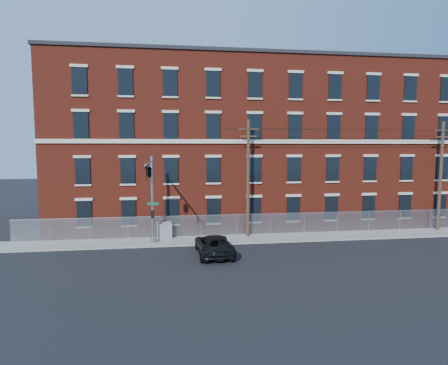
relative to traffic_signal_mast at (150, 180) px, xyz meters
The scene contains 10 objects.
ground 8.35m from the traffic_signal_mast, 19.98° to the right, with size 140.00×140.00×0.00m, color black.
sidewalk 18.98m from the traffic_signal_mast, ahead, with size 65.00×3.00×0.12m, color #999691.
mill_building 21.67m from the traffic_signal_mast, 33.14° to the left, with size 55.30×14.32×16.30m.
chain_link_fence 18.97m from the traffic_signal_mast, 12.89° to the left, with size 59.06×0.06×1.85m.
traffic_signal_mast is the anchor object (origin of this frame).
utility_pole_near 8.70m from the traffic_signal_mast, 23.14° to the left, with size 1.80×0.28×10.00m.
utility_pole_mid 26.22m from the traffic_signal_mast, ahead, with size 1.80×0.28×10.00m.
overhead_wires 26.49m from the traffic_signal_mast, ahead, with size 40.00×0.62×0.62m.
pickup_truck 6.62m from the traffic_signal_mast, 14.54° to the right, with size 2.41×5.23×1.45m, color black.
utility_cabinet 5.79m from the traffic_signal_mast, 75.70° to the left, with size 1.14×0.57×1.43m, color gray.
Camera 1 is at (-4.23, -25.13, 7.86)m, focal length 29.56 mm.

